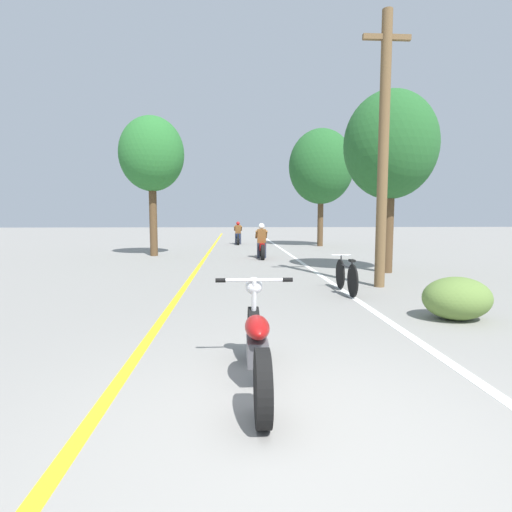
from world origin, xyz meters
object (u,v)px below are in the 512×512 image
at_px(roadside_tree_right_near, 391,146).
at_px(roadside_tree_right_far, 321,167).
at_px(motorcycle_foreground, 257,344).
at_px(motorcycle_rider_far, 238,236).
at_px(bicycle_parked, 346,276).
at_px(motorcycle_rider_lead, 262,245).
at_px(utility_pole, 383,149).
at_px(roadside_tree_left, 152,155).

xyz_separation_m(roadside_tree_right_near, roadside_tree_right_far, (0.32, 10.76, 0.72)).
bearing_deg(motorcycle_foreground, motorcycle_rider_far, 89.91).
bearing_deg(roadside_tree_right_far, bicycle_parked, -99.96).
bearing_deg(motorcycle_rider_lead, bicycle_parked, -79.77).
relative_size(utility_pole, motorcycle_rider_far, 3.08).
xyz_separation_m(motorcycle_foreground, bicycle_parked, (2.24, 4.70, -0.04)).
relative_size(motorcycle_foreground, motorcycle_rider_lead, 1.08).
relative_size(utility_pole, motorcycle_foreground, 2.99).
distance_m(motorcycle_rider_far, bicycle_parked, 15.81).
bearing_deg(roadside_tree_right_far, roadside_tree_left, -148.03).
distance_m(motorcycle_foreground, motorcycle_rider_lead, 12.19).
relative_size(roadside_tree_right_far, roadside_tree_left, 1.12).
bearing_deg(roadside_tree_left, bicycle_parked, -55.89).
distance_m(roadside_tree_right_near, motorcycle_rider_far, 13.66).
height_order(roadside_tree_right_far, bicycle_parked, roadside_tree_right_far).
bearing_deg(bicycle_parked, roadside_tree_left, 124.11).
bearing_deg(motorcycle_rider_lead, roadside_tree_right_far, 59.44).
bearing_deg(roadside_tree_right_far, motorcycle_rider_far, 158.77).
bearing_deg(motorcycle_foreground, roadside_tree_right_far, 75.88).
height_order(roadside_tree_right_far, motorcycle_foreground, roadside_tree_right_far).
distance_m(utility_pole, motorcycle_foreground, 6.92).
height_order(roadside_tree_right_near, roadside_tree_right_far, roadside_tree_right_far).
distance_m(utility_pole, motorcycle_rider_lead, 7.63).
height_order(roadside_tree_left, motorcycle_rider_far, roadside_tree_left).
distance_m(motorcycle_foreground, motorcycle_rider_far, 20.36).
xyz_separation_m(roadside_tree_right_near, motorcycle_rider_far, (-4.32, 12.56, -3.19)).
bearing_deg(roadside_tree_right_far, motorcycle_rider_lead, -120.56).
xyz_separation_m(motorcycle_rider_lead, motorcycle_rider_far, (-0.86, 8.20, -0.02)).
height_order(utility_pole, roadside_tree_right_near, utility_pole).
height_order(roadside_tree_right_near, bicycle_parked, roadside_tree_right_near).
xyz_separation_m(roadside_tree_right_far, motorcycle_foreground, (-4.67, -18.56, -4.02)).
bearing_deg(roadside_tree_right_far, utility_pole, -96.17).
xyz_separation_m(roadside_tree_left, motorcycle_rider_far, (3.67, 6.98, -3.72)).
bearing_deg(roadside_tree_right_near, motorcycle_foreground, -119.16).
distance_m(motorcycle_foreground, bicycle_parked, 5.21).
bearing_deg(roadside_tree_left, roadside_tree_right_near, -34.90).
xyz_separation_m(utility_pole, roadside_tree_left, (-6.88, 7.95, 1.00)).
bearing_deg(motorcycle_rider_lead, motorcycle_rider_far, 95.97).
relative_size(motorcycle_rider_far, bicycle_parked, 1.23).
xyz_separation_m(utility_pole, motorcycle_rider_lead, (-2.36, 6.74, -2.70)).
xyz_separation_m(roadside_tree_left, bicycle_parked, (5.87, -8.67, -3.87)).
xyz_separation_m(motorcycle_foreground, motorcycle_rider_lead, (0.89, 12.16, 0.12)).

